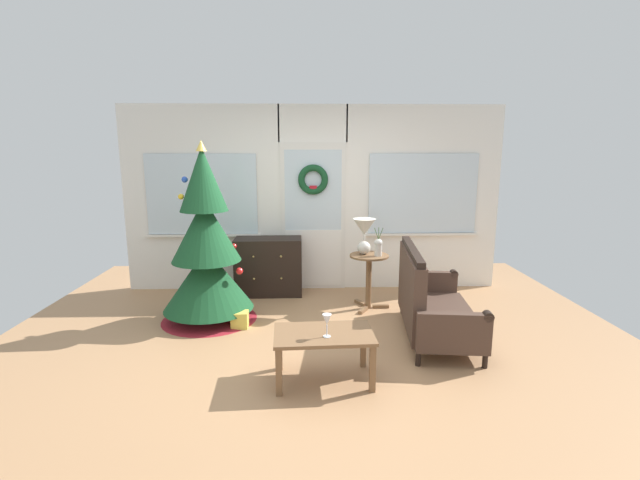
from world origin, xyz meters
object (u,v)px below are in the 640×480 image
object	(u,v)px
christmas_tree	(207,255)
table_lamp	(364,231)
dresser_cabinet	(269,266)
wine_glass	(327,320)
settee_sofa	(429,302)
coffee_table	(324,340)
flower_vase	(378,246)
gift_box	(240,320)
side_table	(369,270)

from	to	relation	value
christmas_tree	table_lamp	world-z (taller)	christmas_tree
dresser_cabinet	wine_glass	xyz separation A→B (m)	(0.68, -2.48, 0.18)
dresser_cabinet	settee_sofa	bearing A→B (deg)	-39.70
table_lamp	coffee_table	xyz separation A→B (m)	(-0.57, -1.82, -0.60)
flower_vase	table_lamp	bearing A→B (deg)	147.99
settee_sofa	flower_vase	bearing A→B (deg)	116.67
christmas_tree	wine_glass	size ratio (longest dim) A/B	10.53
christmas_tree	table_lamp	distance (m)	1.89
settee_sofa	flower_vase	size ratio (longest dim) A/B	4.45
christmas_tree	table_lamp	size ratio (longest dim) A/B	4.67
table_lamp	wine_glass	world-z (taller)	table_lamp
dresser_cabinet	flower_vase	distance (m)	1.59
christmas_tree	gift_box	bearing A→B (deg)	-33.92
dresser_cabinet	side_table	bearing A→B (deg)	-25.38
settee_sofa	wine_glass	size ratio (longest dim) A/B	7.99
christmas_tree	table_lamp	xyz separation A→B (m)	(1.85, 0.36, 0.19)
table_lamp	flower_vase	xyz separation A→B (m)	(0.16, -0.10, -0.17)
coffee_table	gift_box	distance (m)	1.52
dresser_cabinet	coffee_table	distance (m)	2.48
dresser_cabinet	table_lamp	distance (m)	1.47
dresser_cabinet	wine_glass	world-z (taller)	dresser_cabinet
dresser_cabinet	side_table	world-z (taller)	dresser_cabinet
coffee_table	flower_vase	bearing A→B (deg)	67.16
christmas_tree	side_table	distance (m)	1.96
settee_sofa	christmas_tree	bearing A→B (deg)	166.95
side_table	wine_glass	world-z (taller)	side_table
flower_vase	gift_box	bearing A→B (deg)	-161.98
christmas_tree	wine_glass	xyz separation A→B (m)	(1.30, -1.55, -0.20)
gift_box	christmas_tree	bearing A→B (deg)	146.08
coffee_table	settee_sofa	bearing A→B (deg)	38.25
table_lamp	gift_box	xyz separation A→B (m)	(-1.46, -0.63, -0.88)
christmas_tree	dresser_cabinet	size ratio (longest dim) A/B	2.26
side_table	wine_glass	xyz separation A→B (m)	(-0.60, -1.87, 0.09)
settee_sofa	gift_box	size ratio (longest dim) A/B	8.52
table_lamp	gift_box	distance (m)	1.81
christmas_tree	flower_vase	size ratio (longest dim) A/B	5.87
flower_vase	dresser_cabinet	bearing A→B (deg)	154.20
side_table	wine_glass	distance (m)	1.97
flower_vase	gift_box	world-z (taller)	flower_vase
settee_sofa	table_lamp	size ratio (longest dim) A/B	3.54
dresser_cabinet	settee_sofa	world-z (taller)	settee_sofa
dresser_cabinet	wine_glass	bearing A→B (deg)	-74.61
coffee_table	wine_glass	bearing A→B (deg)	-75.52
dresser_cabinet	table_lamp	xyz separation A→B (m)	(1.23, -0.57, 0.58)
dresser_cabinet	wine_glass	size ratio (longest dim) A/B	4.65
christmas_tree	flower_vase	distance (m)	2.02
side_table	table_lamp	xyz separation A→B (m)	(-0.06, 0.04, 0.48)
dresser_cabinet	side_table	size ratio (longest dim) A/B	1.32
side_table	wine_glass	size ratio (longest dim) A/B	3.51
dresser_cabinet	christmas_tree	bearing A→B (deg)	-123.63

